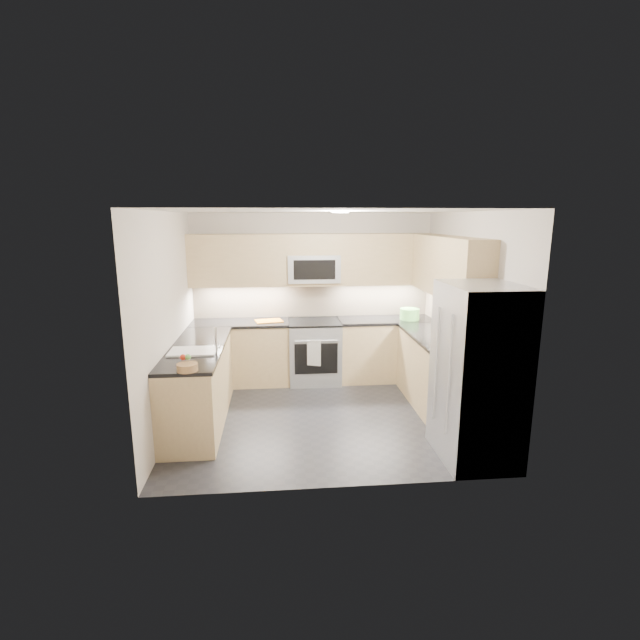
% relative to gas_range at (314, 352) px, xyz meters
% --- Properties ---
extents(floor, '(3.60, 3.20, 0.00)m').
position_rel_gas_range_xyz_m(floor, '(0.00, -1.28, -0.46)').
color(floor, '#25252A').
rests_on(floor, ground).
extents(ceiling, '(3.60, 3.20, 0.02)m').
position_rel_gas_range_xyz_m(ceiling, '(0.00, -1.28, 2.04)').
color(ceiling, beige).
rests_on(ceiling, wall_back).
extents(wall_back, '(3.60, 0.02, 2.50)m').
position_rel_gas_range_xyz_m(wall_back, '(0.00, 0.32, 0.79)').
color(wall_back, '#BEB3A6').
rests_on(wall_back, floor).
extents(wall_front, '(3.60, 0.02, 2.50)m').
position_rel_gas_range_xyz_m(wall_front, '(0.00, -2.88, 0.79)').
color(wall_front, '#BEB3A6').
rests_on(wall_front, floor).
extents(wall_left, '(0.02, 3.20, 2.50)m').
position_rel_gas_range_xyz_m(wall_left, '(-1.80, -1.28, 0.79)').
color(wall_left, '#BEB3A6').
rests_on(wall_left, floor).
extents(wall_right, '(0.02, 3.20, 2.50)m').
position_rel_gas_range_xyz_m(wall_right, '(1.80, -1.28, 0.79)').
color(wall_right, '#BEB3A6').
rests_on(wall_right, floor).
extents(base_cab_back_left, '(1.42, 0.60, 0.90)m').
position_rel_gas_range_xyz_m(base_cab_back_left, '(-1.09, 0.02, -0.01)').
color(base_cab_back_left, tan).
rests_on(base_cab_back_left, floor).
extents(base_cab_back_right, '(1.42, 0.60, 0.90)m').
position_rel_gas_range_xyz_m(base_cab_back_right, '(1.09, 0.02, -0.01)').
color(base_cab_back_right, tan).
rests_on(base_cab_back_right, floor).
extents(base_cab_right, '(0.60, 1.70, 0.90)m').
position_rel_gas_range_xyz_m(base_cab_right, '(1.50, -1.12, -0.01)').
color(base_cab_right, tan).
rests_on(base_cab_right, floor).
extents(base_cab_peninsula, '(0.60, 2.00, 0.90)m').
position_rel_gas_range_xyz_m(base_cab_peninsula, '(-1.50, -1.28, -0.01)').
color(base_cab_peninsula, tan).
rests_on(base_cab_peninsula, floor).
extents(countertop_back_left, '(1.42, 0.63, 0.04)m').
position_rel_gas_range_xyz_m(countertop_back_left, '(-1.09, 0.02, 0.47)').
color(countertop_back_left, black).
rests_on(countertop_back_left, base_cab_back_left).
extents(countertop_back_right, '(1.42, 0.63, 0.04)m').
position_rel_gas_range_xyz_m(countertop_back_right, '(1.09, 0.02, 0.47)').
color(countertop_back_right, black).
rests_on(countertop_back_right, base_cab_back_right).
extents(countertop_right, '(0.63, 1.70, 0.04)m').
position_rel_gas_range_xyz_m(countertop_right, '(1.50, -1.12, 0.47)').
color(countertop_right, black).
rests_on(countertop_right, base_cab_right).
extents(countertop_peninsula, '(0.63, 2.00, 0.04)m').
position_rel_gas_range_xyz_m(countertop_peninsula, '(-1.50, -1.28, 0.47)').
color(countertop_peninsula, black).
rests_on(countertop_peninsula, base_cab_peninsula).
extents(upper_cab_back, '(3.60, 0.35, 0.75)m').
position_rel_gas_range_xyz_m(upper_cab_back, '(0.00, 0.15, 1.37)').
color(upper_cab_back, tan).
rests_on(upper_cab_back, wall_back).
extents(upper_cab_right, '(0.35, 1.95, 0.75)m').
position_rel_gas_range_xyz_m(upper_cab_right, '(1.62, -1.00, 1.37)').
color(upper_cab_right, tan).
rests_on(upper_cab_right, wall_right).
extents(backsplash_back, '(3.60, 0.01, 0.51)m').
position_rel_gas_range_xyz_m(backsplash_back, '(0.00, 0.32, 0.74)').
color(backsplash_back, tan).
rests_on(backsplash_back, wall_back).
extents(backsplash_right, '(0.01, 2.30, 0.51)m').
position_rel_gas_range_xyz_m(backsplash_right, '(1.80, -0.82, 0.74)').
color(backsplash_right, tan).
rests_on(backsplash_right, wall_right).
extents(gas_range, '(0.76, 0.65, 0.91)m').
position_rel_gas_range_xyz_m(gas_range, '(0.00, 0.00, 0.00)').
color(gas_range, '#9DA1A5').
rests_on(gas_range, floor).
extents(range_cooktop, '(0.76, 0.65, 0.03)m').
position_rel_gas_range_xyz_m(range_cooktop, '(0.00, 0.00, 0.46)').
color(range_cooktop, black).
rests_on(range_cooktop, gas_range).
extents(oven_door_glass, '(0.62, 0.02, 0.45)m').
position_rel_gas_range_xyz_m(oven_door_glass, '(0.00, -0.33, -0.01)').
color(oven_door_glass, black).
rests_on(oven_door_glass, gas_range).
extents(oven_handle, '(0.60, 0.02, 0.02)m').
position_rel_gas_range_xyz_m(oven_handle, '(0.00, -0.35, 0.26)').
color(oven_handle, '#B2B5BA').
rests_on(oven_handle, gas_range).
extents(microwave, '(0.76, 0.40, 0.40)m').
position_rel_gas_range_xyz_m(microwave, '(0.00, 0.12, 1.24)').
color(microwave, '#A9ADB1').
rests_on(microwave, upper_cab_back).
extents(microwave_door, '(0.60, 0.01, 0.28)m').
position_rel_gas_range_xyz_m(microwave_door, '(0.00, -0.08, 1.24)').
color(microwave_door, black).
rests_on(microwave_door, microwave).
extents(refrigerator, '(0.70, 0.90, 1.80)m').
position_rel_gas_range_xyz_m(refrigerator, '(1.45, -2.43, 0.45)').
color(refrigerator, '#ACAEB5').
rests_on(refrigerator, floor).
extents(fridge_handle_left, '(0.02, 0.02, 1.20)m').
position_rel_gas_range_xyz_m(fridge_handle_left, '(1.08, -2.61, 0.49)').
color(fridge_handle_left, '#B2B5BA').
rests_on(fridge_handle_left, refrigerator).
extents(fridge_handle_right, '(0.02, 0.02, 1.20)m').
position_rel_gas_range_xyz_m(fridge_handle_right, '(1.08, -2.25, 0.49)').
color(fridge_handle_right, '#B2B5BA').
rests_on(fridge_handle_right, refrigerator).
extents(sink_basin, '(0.52, 0.38, 0.16)m').
position_rel_gas_range_xyz_m(sink_basin, '(-1.50, -1.53, 0.42)').
color(sink_basin, white).
rests_on(sink_basin, base_cab_peninsula).
extents(faucet, '(0.03, 0.03, 0.28)m').
position_rel_gas_range_xyz_m(faucet, '(-1.24, -1.53, 0.62)').
color(faucet, silver).
rests_on(faucet, countertop_peninsula).
extents(utensil_bowl, '(0.30, 0.30, 0.16)m').
position_rel_gas_range_xyz_m(utensil_bowl, '(1.43, -0.06, 0.57)').
color(utensil_bowl, '#69C655').
rests_on(utensil_bowl, countertop_back_right).
extents(cutting_board, '(0.43, 0.34, 0.01)m').
position_rel_gas_range_xyz_m(cutting_board, '(-0.67, 0.01, 0.49)').
color(cutting_board, orange).
rests_on(cutting_board, countertop_back_left).
extents(fruit_basket, '(0.21, 0.21, 0.07)m').
position_rel_gas_range_xyz_m(fruit_basket, '(-1.44, -2.20, 0.52)').
color(fruit_basket, '#A0774B').
rests_on(fruit_basket, countertop_peninsula).
extents(fruit_apple, '(0.06, 0.06, 0.06)m').
position_rel_gas_range_xyz_m(fruit_apple, '(-1.49, -2.11, 0.60)').
color(fruit_apple, '#AF2914').
rests_on(fruit_apple, fruit_basket).
extents(fruit_pear, '(0.06, 0.06, 0.06)m').
position_rel_gas_range_xyz_m(fruit_pear, '(-1.44, -2.10, 0.60)').
color(fruit_pear, '#5AA747').
rests_on(fruit_pear, fruit_basket).
extents(dish_towel_check, '(0.19, 0.09, 0.37)m').
position_rel_gas_range_xyz_m(dish_towel_check, '(-0.04, -0.37, 0.10)').
color(dish_towel_check, silver).
rests_on(dish_towel_check, oven_handle).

